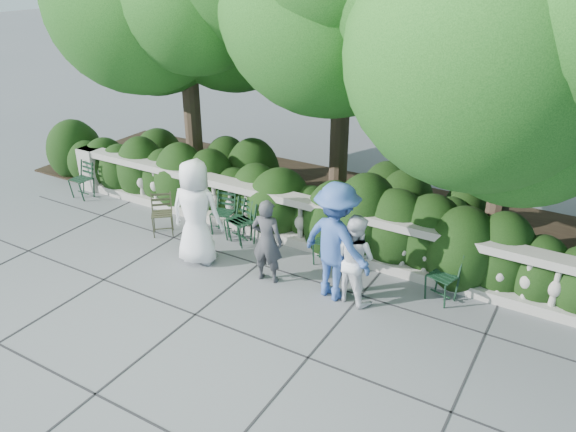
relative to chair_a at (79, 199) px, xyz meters
The scene contains 15 objects.
ground 5.71m from the chair_a, 11.55° to the right, with size 90.00×90.00×0.00m, color #575A60.
balustrade 5.66m from the chair_a, ahead, with size 12.00×0.44×1.00m.
shrub_hedge 5.90m from the chair_a, 18.35° to the left, with size 15.00×2.60×1.70m, color black, non-canonical shape.
tree_canopy 7.70m from the chair_a, 18.07° to the left, with size 15.04×6.52×6.78m.
chair_a is the anchor object (origin of this frame).
chair_b 4.33m from the chair_a, ahead, with size 0.44×0.48×0.84m, color black, non-canonical shape.
chair_c 3.85m from the chair_a, ahead, with size 0.44×0.48×0.84m, color black, non-canonical shape.
chair_d 4.25m from the chair_a, ahead, with size 0.44×0.48×0.84m, color black, non-canonical shape.
chair_e 6.14m from the chair_a, ahead, with size 0.44×0.48×0.84m, color black, non-canonical shape.
chair_f 8.21m from the chair_a, ahead, with size 0.44×0.48×0.84m, color black, non-canonical shape.
chair_weathered 2.95m from the chair_a, ahead, with size 0.44×0.48×0.84m, color black, non-canonical shape.
person_businessman 4.28m from the chair_a, 10.70° to the right, with size 0.94×0.61×1.93m, color white.
person_woman_grey 5.61m from the chair_a, ahead, with size 0.54×0.36×1.49m, color #393A3E.
person_casual_man 7.07m from the chair_a, ahead, with size 0.73×0.57×1.50m, color white.
person_older_blue 6.80m from the chair_a, ahead, with size 1.27×0.73×1.97m, color #33539B.
Camera 1 is at (4.41, -6.46, 5.13)m, focal length 35.00 mm.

